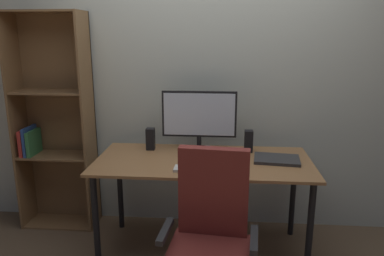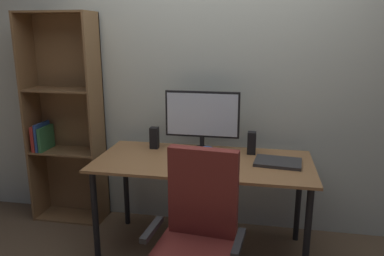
{
  "view_description": "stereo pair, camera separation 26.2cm",
  "coord_description": "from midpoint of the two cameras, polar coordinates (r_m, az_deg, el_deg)",
  "views": [
    {
      "loc": [
        0.13,
        -2.54,
        1.63
      ],
      "look_at": [
        -0.08,
        -0.01,
        0.98
      ],
      "focal_mm": 34.64,
      "sensor_mm": 36.0,
      "label": 1
    },
    {
      "loc": [
        0.39,
        -2.5,
        1.63
      ],
      "look_at": [
        -0.08,
        -0.01,
        0.98
      ],
      "focal_mm": 34.64,
      "sensor_mm": 36.0,
      "label": 2
    }
  ],
  "objects": [
    {
      "name": "coffee_mug",
      "position": [
        2.64,
        -0.47,
        -4.1
      ],
      "size": [
        0.1,
        0.08,
        0.1
      ],
      "color": "#285193",
      "rests_on": "desk"
    },
    {
      "name": "mouse",
      "position": [
        2.48,
        2.1,
        -6.27
      ],
      "size": [
        0.08,
        0.11,
        0.03
      ],
      "primitive_type": "cube",
      "rotation": [
        0.0,
        0.0,
        0.26
      ],
      "color": "black",
      "rests_on": "desk"
    },
    {
      "name": "speaker_left",
      "position": [
        2.93,
        -8.96,
        -1.71
      ],
      "size": [
        0.06,
        0.07,
        0.17
      ],
      "primitive_type": "cube",
      "color": "black",
      "rests_on": "desk"
    },
    {
      "name": "ground_plane",
      "position": [
        3.01,
        -0.99,
        -18.36
      ],
      "size": [
        12.0,
        12.0,
        0.0
      ],
      "primitive_type": "plane",
      "color": "brown"
    },
    {
      "name": "laptop",
      "position": [
        2.7,
        10.23,
        -4.8
      ],
      "size": [
        0.34,
        0.26,
        0.02
      ],
      "primitive_type": "cube",
      "rotation": [
        0.0,
        0.0,
        -0.11
      ],
      "color": "#2D2D30",
      "rests_on": "desk"
    },
    {
      "name": "office_chair",
      "position": [
        2.17,
        -0.88,
        -18.29
      ],
      "size": [
        0.54,
        0.54,
        1.01
      ],
      "rotation": [
        0.0,
        0.0,
        -0.09
      ],
      "color": "#232326",
      "rests_on": "ground"
    },
    {
      "name": "desk",
      "position": [
        2.71,
        -1.05,
        -6.6
      ],
      "size": [
        1.56,
        0.73,
        0.74
      ],
      "color": "olive",
      "rests_on": "ground"
    },
    {
      "name": "back_wall",
      "position": [
        3.08,
        -0.09,
        8.25
      ],
      "size": [
        6.4,
        0.1,
        2.6
      ],
      "primitive_type": "cube",
      "color": "beige",
      "rests_on": "ground"
    },
    {
      "name": "bookshelf",
      "position": [
        3.35,
        -22.68,
        0.46
      ],
      "size": [
        0.62,
        0.28,
        1.8
      ],
      "color": "brown",
      "rests_on": "ground"
    },
    {
      "name": "keyboard",
      "position": [
        2.48,
        -2.47,
        -6.4
      ],
      "size": [
        0.29,
        0.12,
        0.02
      ],
      "primitive_type": "cube",
      "rotation": [
        0.0,
        0.0,
        -0.03
      ],
      "color": "silver",
      "rests_on": "desk"
    },
    {
      "name": "speaker_right",
      "position": [
        2.85,
        6.12,
        -2.08
      ],
      "size": [
        0.06,
        0.07,
        0.17
      ],
      "primitive_type": "cube",
      "color": "black",
      "rests_on": "desk"
    },
    {
      "name": "monitor",
      "position": [
        2.83,
        -1.54,
        1.67
      ],
      "size": [
        0.57,
        0.2,
        0.47
      ],
      "color": "black",
      "rests_on": "desk"
    }
  ]
}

